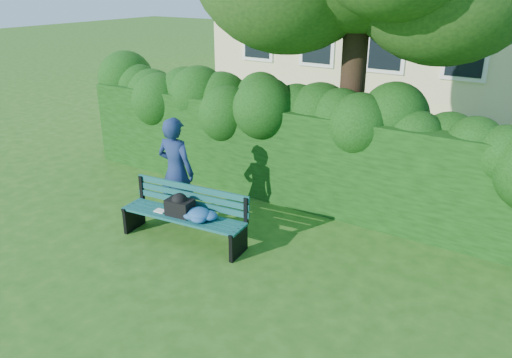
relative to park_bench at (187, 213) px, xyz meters
The scene contains 4 objects.
ground 0.94m from the park_bench, 21.77° to the left, with size 80.00×80.00×0.00m, color #225014.
hedge 2.63m from the park_bench, 73.59° to the left, with size 10.00×1.00×1.80m.
park_bench is the anchor object (origin of this frame).
man_reading 0.86m from the park_bench, 143.18° to the left, with size 0.69×0.45×1.90m, color navy.
Camera 1 is at (4.11, -5.75, 3.97)m, focal length 35.00 mm.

